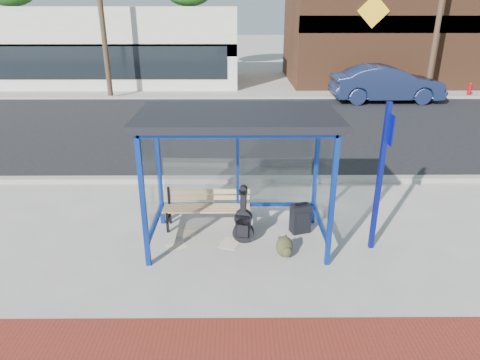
{
  "coord_description": "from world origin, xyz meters",
  "views": [
    {
      "loc": [
        -0.0,
        -6.88,
        4.05
      ],
      "look_at": [
        0.04,
        0.2,
        1.15
      ],
      "focal_mm": 32.0,
      "sensor_mm": 36.0,
      "label": 1
    }
  ],
  "objects_px": {
    "backpack": "(285,247)",
    "parked_car": "(387,84)",
    "guitar_bag": "(243,223)",
    "fire_hydrant": "(470,89)",
    "suitcase": "(300,219)",
    "bench": "(207,206)"
  },
  "relations": [
    {
      "from": "guitar_bag",
      "to": "fire_hydrant",
      "type": "distance_m",
      "value": 17.5
    },
    {
      "from": "guitar_bag",
      "to": "backpack",
      "type": "distance_m",
      "value": 0.89
    },
    {
      "from": "bench",
      "to": "backpack",
      "type": "height_order",
      "value": "bench"
    },
    {
      "from": "guitar_bag",
      "to": "fire_hydrant",
      "type": "relative_size",
      "value": 1.57
    },
    {
      "from": "guitar_bag",
      "to": "parked_car",
      "type": "height_order",
      "value": "parked_car"
    },
    {
      "from": "bench",
      "to": "parked_car",
      "type": "height_order",
      "value": "parked_car"
    },
    {
      "from": "backpack",
      "to": "parked_car",
      "type": "xyz_separation_m",
      "value": [
        5.86,
        12.86,
        0.63
      ]
    },
    {
      "from": "bench",
      "to": "suitcase",
      "type": "relative_size",
      "value": 2.69
    },
    {
      "from": "bench",
      "to": "fire_hydrant",
      "type": "height_order",
      "value": "bench"
    },
    {
      "from": "bench",
      "to": "fire_hydrant",
      "type": "relative_size",
      "value": 2.48
    },
    {
      "from": "guitar_bag",
      "to": "backpack",
      "type": "bearing_deg",
      "value": -24.48
    },
    {
      "from": "guitar_bag",
      "to": "suitcase",
      "type": "distance_m",
      "value": 1.16
    },
    {
      "from": "suitcase",
      "to": "parked_car",
      "type": "height_order",
      "value": "parked_car"
    },
    {
      "from": "guitar_bag",
      "to": "suitcase",
      "type": "bearing_deg",
      "value": 28.4
    },
    {
      "from": "parked_car",
      "to": "suitcase",
      "type": "bearing_deg",
      "value": 154.26
    },
    {
      "from": "bench",
      "to": "backpack",
      "type": "distance_m",
      "value": 1.82
    },
    {
      "from": "guitar_bag",
      "to": "suitcase",
      "type": "xyz_separation_m",
      "value": [
        1.09,
        0.36,
        -0.1
      ]
    },
    {
      "from": "parked_car",
      "to": "fire_hydrant",
      "type": "xyz_separation_m",
      "value": [
        4.44,
        1.23,
        -0.44
      ]
    },
    {
      "from": "bench",
      "to": "parked_car",
      "type": "bearing_deg",
      "value": 58.0
    },
    {
      "from": "backpack",
      "to": "parked_car",
      "type": "bearing_deg",
      "value": 45.31
    },
    {
      "from": "suitcase",
      "to": "fire_hydrant",
      "type": "distance_m",
      "value": 16.55
    },
    {
      "from": "bench",
      "to": "guitar_bag",
      "type": "height_order",
      "value": "guitar_bag"
    }
  ]
}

